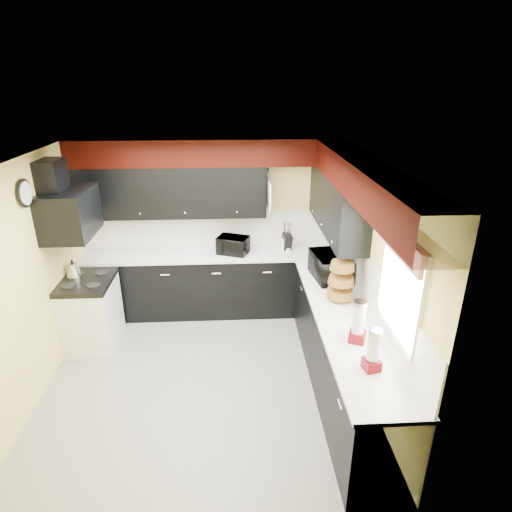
{
  "coord_description": "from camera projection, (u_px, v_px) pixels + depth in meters",
  "views": [
    {
      "loc": [
        0.35,
        -4.12,
        3.25
      ],
      "look_at": [
        0.62,
        0.83,
        1.16
      ],
      "focal_mm": 30.0,
      "sensor_mm": 36.0,
      "label": 1
    }
  ],
  "objects": [
    {
      "name": "upper_right",
      "position": [
        337.0,
        204.0,
        5.25
      ],
      "size": [
        0.35,
        1.8,
        0.7
      ],
      "primitive_type": "cube",
      "color": "black",
      "rests_on": "wall_right"
    },
    {
      "name": "pan_low",
      "position": [
        267.0,
        195.0,
        5.96
      ],
      "size": [
        0.03,
        0.24,
        0.42
      ],
      "primitive_type": null,
      "color": "black",
      "rests_on": "upper_back"
    },
    {
      "name": "toaster_oven",
      "position": [
        233.0,
        245.0,
        5.99
      ],
      "size": [
        0.51,
        0.48,
        0.24
      ],
      "primitive_type": "imported",
      "rotation": [
        0.0,
        0.0,
        -0.38
      ],
      "color": "black",
      "rests_on": "counter_back"
    },
    {
      "name": "dispenser_b",
      "position": [
        373.0,
        352.0,
        3.58
      ],
      "size": [
        0.16,
        0.16,
        0.36
      ],
      "primitive_type": null,
      "rotation": [
        0.0,
        0.0,
        0.2
      ],
      "color": "#5D0A17",
      "rests_on": "counter_right"
    },
    {
      "name": "splash_back",
      "position": [
        210.0,
        229.0,
        6.22
      ],
      "size": [
        3.6,
        0.02,
        0.5
      ],
      "primitive_type": "cube",
      "color": "white",
      "rests_on": "counter_back"
    },
    {
      "name": "stove",
      "position": [
        92.0,
        314.0,
        5.49
      ],
      "size": [
        0.6,
        0.75,
        0.86
      ],
      "primitive_type": "cube",
      "color": "white",
      "rests_on": "ground"
    },
    {
      "name": "soffit_right",
      "position": [
        367.0,
        182.0,
        4.05
      ],
      "size": [
        0.36,
        3.24,
        0.35
      ],
      "primitive_type": "cube",
      "color": "black",
      "rests_on": "wall_right"
    },
    {
      "name": "baskets",
      "position": [
        341.0,
        280.0,
        4.7
      ],
      "size": [
        0.27,
        0.27,
        0.5
      ],
      "primitive_type": null,
      "color": "brown",
      "rests_on": "upper_right"
    },
    {
      "name": "hood",
      "position": [
        70.0,
        213.0,
        4.96
      ],
      "size": [
        0.5,
        0.78,
        0.55
      ],
      "primitive_type": "cube",
      "color": "black",
      "rests_on": "wall_left"
    },
    {
      "name": "wall_right",
      "position": [
        368.0,
        275.0,
        4.64
      ],
      "size": [
        0.06,
        3.6,
        2.5
      ],
      "primitive_type": "cube",
      "color": "#E0C666",
      "rests_on": "ground"
    },
    {
      "name": "pan_mid",
      "position": [
        268.0,
        198.0,
        5.71
      ],
      "size": [
        0.03,
        0.28,
        0.46
      ],
      "primitive_type": null,
      "color": "black",
      "rests_on": "upper_back"
    },
    {
      "name": "splash_right",
      "position": [
        367.0,
        280.0,
        4.67
      ],
      "size": [
        0.02,
        3.6,
        0.5
      ],
      "primitive_type": "cube",
      "color": "white",
      "rests_on": "counter_right"
    },
    {
      "name": "clock",
      "position": [
        24.0,
        193.0,
        4.34
      ],
      "size": [
        0.03,
        0.3,
        0.3
      ],
      "primitive_type": null,
      "color": "black",
      "rests_on": "wall_left"
    },
    {
      "name": "cooktop",
      "position": [
        86.0,
        282.0,
        5.31
      ],
      "size": [
        0.62,
        0.77,
        0.06
      ],
      "primitive_type": "cube",
      "color": "black",
      "rests_on": "stove"
    },
    {
      "name": "counter_back",
      "position": [
        210.0,
        254.0,
        6.06
      ],
      "size": [
        3.62,
        0.64,
        0.04
      ],
      "primitive_type": "cube",
      "color": "white",
      "rests_on": "cab_back"
    },
    {
      "name": "kettle",
      "position": [
        73.0,
        270.0,
        5.37
      ],
      "size": [
        0.2,
        0.2,
        0.17
      ],
      "primitive_type": null,
      "rotation": [
        0.0,
        0.0,
        -0.11
      ],
      "color": "#B5B4B8",
      "rests_on": "cooktop"
    },
    {
      "name": "ground",
      "position": [
        207.0,
        375.0,
        5.04
      ],
      "size": [
        3.6,
        3.6,
        0.0
      ],
      "primitive_type": "plane",
      "color": "gray",
      "rests_on": "ground"
    },
    {
      "name": "window",
      "position": [
        401.0,
        289.0,
        3.7
      ],
      "size": [
        0.03,
        0.86,
        0.96
      ],
      "primitive_type": null,
      "color": "white",
      "rests_on": "wall_right"
    },
    {
      "name": "wall_left",
      "position": [
        29.0,
        283.0,
        4.46
      ],
      "size": [
        0.06,
        3.6,
        2.5
      ],
      "primitive_type": "cube",
      "color": "#E0C666",
      "rests_on": "ground"
    },
    {
      "name": "wall_back",
      "position": [
        210.0,
        225.0,
        6.21
      ],
      "size": [
        3.6,
        0.06,
        2.5
      ],
      "primitive_type": "cube",
      "color": "#E0C666",
      "rests_on": "ground"
    },
    {
      "name": "pan_top",
      "position": [
        268.0,
        177.0,
        5.73
      ],
      "size": [
        0.03,
        0.22,
        0.4
      ],
      "primitive_type": null,
      "color": "black",
      "rests_on": "upper_back"
    },
    {
      "name": "ceiling",
      "position": [
        196.0,
        161.0,
        4.07
      ],
      "size": [
        3.6,
        3.6,
        0.06
      ],
      "primitive_type": "cube",
      "color": "white",
      "rests_on": "wall_back"
    },
    {
      "name": "dispenser_a",
      "position": [
        359.0,
        323.0,
        3.96
      ],
      "size": [
        0.19,
        0.19,
        0.4
      ],
      "primitive_type": null,
      "rotation": [
        0.0,
        0.0,
        -0.41
      ],
      "color": "#571206",
      "rests_on": "counter_right"
    },
    {
      "name": "soffit_back",
      "position": [
        206.0,
        152.0,
        5.62
      ],
      "size": [
        3.6,
        0.36,
        0.35
      ],
      "primitive_type": "cube",
      "color": "black",
      "rests_on": "wall_back"
    },
    {
      "name": "hood_duct",
      "position": [
        52.0,
        177.0,
        4.79
      ],
      "size": [
        0.24,
        0.4,
        0.4
      ],
      "primitive_type": "cube",
      "color": "black",
      "rests_on": "wall_left"
    },
    {
      "name": "cut_board",
      "position": [
        270.0,
        196.0,
        5.58
      ],
      "size": [
        0.03,
        0.26,
        0.35
      ],
      "primitive_type": "cube",
      "color": "white",
      "rests_on": "upper_back"
    },
    {
      "name": "microwave",
      "position": [
        330.0,
        266.0,
        5.24
      ],
      "size": [
        0.45,
        0.61,
        0.31
      ],
      "primitive_type": "imported",
      "rotation": [
        0.0,
        0.0,
        1.7
      ],
      "color": "black",
      "rests_on": "counter_right"
    },
    {
      "name": "knife_block",
      "position": [
        287.0,
        242.0,
        6.09
      ],
      "size": [
        0.14,
        0.18,
        0.25
      ],
      "primitive_type": "cube",
      "rotation": [
        0.0,
        0.0,
        0.21
      ],
      "color": "black",
      "rests_on": "counter_back"
    },
    {
      "name": "upper_back",
      "position": [
        170.0,
        191.0,
        5.81
      ],
      "size": [
        2.6,
        0.35,
        0.7
      ],
      "primitive_type": "cube",
      "color": "black",
      "rests_on": "wall_back"
    },
    {
      "name": "cab_right",
      "position": [
        342.0,
        354.0,
        4.67
      ],
      "size": [
        0.6,
        3.0,
        0.9
      ],
      "primitive_type": "cube",
      "color": "black",
      "rests_on": "ground"
    },
    {
      "name": "utensil_crock",
      "position": [
        286.0,
        244.0,
        6.12
      ],
      "size": [
        0.18,
        0.18,
        0.18
      ],
      "primitive_type": "cylinder",
      "rotation": [
        0.0,
        0.0,
        0.1
      ],
      "color": "white",
      "rests_on": "counter_back"
    },
    {
      "name": "counter_right",
      "position": [
        345.0,
        317.0,
        4.48
      ],
      "size": [
        0.64,
        3.02,
        0.04
      ],
      "primitive_type": "cube",
      "color": "white",
      "rests_on": "cab_right"
    },
    {
      "name": "valance",
      "position": [
        401.0,
        246.0,
        3.54
      ],
      "size": [
        0.04,
        0.88,
        0.2
      ],
      "primitive_type": "cube",
      "color": "red",
      "rests_on": "wall_right"
    },
    {
      "name": "cab_back",
      "position": [
        211.0,
        283.0,
        6.25
      ],
      "size": [
        3.6,
        0.6,
        0.9
      ],
      "primitive_type": "cube",
      "color": "black",
      "rests_on": "ground"
    },
    {
      "name": "deco_plate",
      "position": [
        387.0,
        194.0,
        3.93
      ],
      "size": [
        0.03,
        0.24,
        0.24
      ],
      "primitive_type": null,
      "color": "white",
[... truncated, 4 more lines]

